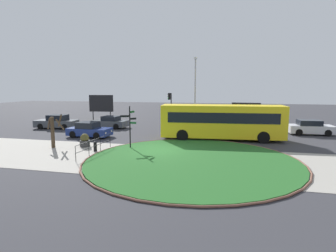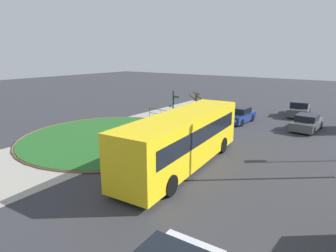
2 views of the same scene
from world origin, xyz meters
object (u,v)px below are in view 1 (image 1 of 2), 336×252
object	(u,v)px
bollard_foreground	(95,147)
billboard_left	(246,111)
billboard_right	(101,104)
street_tree_bare	(54,130)
car_far_lane	(310,128)
car_oncoming	(57,122)
traffic_light_near	(170,102)
lamppost_tall	(195,90)
car_trailing	(110,122)
bus_yellow	(222,121)
planter_near_signpost	(85,141)
car_near_lane	(89,130)
signpost_directional	(130,124)

from	to	relation	value
bollard_foreground	billboard_left	distance (m)	19.55
billboard_right	street_tree_bare	world-z (taller)	billboard_right
billboard_right	car_far_lane	bearing A→B (deg)	-17.12
bollard_foreground	car_far_lane	world-z (taller)	car_far_lane
street_tree_bare	car_oncoming	bearing A→B (deg)	124.04
traffic_light_near	lamppost_tall	size ratio (longest dim) A/B	0.49
car_far_lane	billboard_left	world-z (taller)	billboard_left
billboard_right	lamppost_tall	bearing A→B (deg)	-14.76
bollard_foreground	car_trailing	distance (m)	11.51
car_trailing	billboard_right	world-z (taller)	billboard_right
bus_yellow	billboard_right	distance (m)	18.41
car_oncoming	traffic_light_near	xyz separation A→B (m)	(11.96, 4.63, 2.16)
billboard_left	street_tree_bare	distance (m)	21.47
planter_near_signpost	bollard_foreground	bearing A→B (deg)	-39.35
car_far_lane	traffic_light_near	size ratio (longest dim) A/B	1.07
car_near_lane	lamppost_tall	bearing A→B (deg)	47.83
bollard_foreground	billboard_left	xyz separation A→B (m)	(11.21, 15.95, 1.40)
car_oncoming	bus_yellow	bearing A→B (deg)	166.16
signpost_directional	lamppost_tall	world-z (taller)	lamppost_tall
lamppost_tall	car_oncoming	bearing A→B (deg)	-162.46
lamppost_tall	planter_near_signpost	xyz separation A→B (m)	(-6.93, -12.59, -3.79)
car_far_lane	billboard_right	bearing A→B (deg)	166.87
car_trailing	traffic_light_near	xyz separation A→B (m)	(6.32, 2.95, 2.23)
bollard_foreground	street_tree_bare	size ratio (longest dim) A/B	0.28
bus_yellow	planter_near_signpost	world-z (taller)	bus_yellow
billboard_left	street_tree_bare	xyz separation A→B (m)	(-14.81, -15.54, -0.41)
signpost_directional	traffic_light_near	distance (m)	12.39
car_trailing	lamppost_tall	xyz separation A→B (m)	(9.24, 3.02, 3.64)
car_trailing	street_tree_bare	bearing A→B (deg)	95.23
car_oncoming	car_near_lane	bearing A→B (deg)	141.37
bus_yellow	traffic_light_near	size ratio (longest dim) A/B	2.72
car_far_lane	traffic_light_near	world-z (taller)	traffic_light_near
car_far_lane	car_oncoming	distance (m)	26.62
signpost_directional	billboard_left	xyz separation A→B (m)	(9.07, 14.51, -0.09)
billboard_left	street_tree_bare	bearing A→B (deg)	-129.26
car_oncoming	street_tree_bare	xyz separation A→B (m)	(5.91, -8.74, 0.68)
bus_yellow	car_near_lane	bearing A→B (deg)	2.31
car_near_lane	traffic_light_near	bearing A→B (deg)	59.06
bus_yellow	traffic_light_near	xyz separation A→B (m)	(-6.23, 7.23, 1.21)
lamppost_tall	billboard_right	bearing A→B (deg)	171.79
signpost_directional	bollard_foreground	distance (m)	2.98
traffic_light_near	signpost_directional	bearing A→B (deg)	81.80
traffic_light_near	lamppost_tall	bearing A→B (deg)	174.62
car_near_lane	street_tree_bare	size ratio (longest dim) A/B	1.54
car_oncoming	street_tree_bare	distance (m)	10.57
signpost_directional	planter_near_signpost	bearing A→B (deg)	-177.31
traffic_light_near	lamppost_tall	xyz separation A→B (m)	(2.93, 0.07, 1.41)
bus_yellow	billboard_left	size ratio (longest dim) A/B	3.20
signpost_directional	bus_yellow	distance (m)	8.31
car_near_lane	car_far_lane	bearing A→B (deg)	19.20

